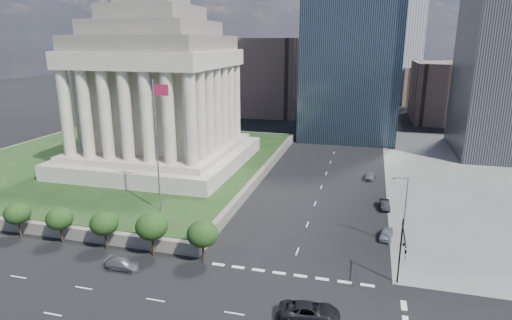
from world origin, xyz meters
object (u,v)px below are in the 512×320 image
(pickup_truck, at_px, (309,312))
(parked_sedan_far, at_px, (370,175))
(war_memorial, at_px, (157,70))
(parked_sedan_near, at_px, (386,234))
(suv_grey, at_px, (123,264))
(traffic_signal_ne, at_px, (402,249))
(parked_sedan_mid, at_px, (385,205))
(street_lamp_north, at_px, (404,208))
(flagpole, at_px, (157,140))

(pickup_truck, distance_m, parked_sedan_far, 48.74)
(war_memorial, xyz_separation_m, parked_sedan_near, (45.50, -20.88, -20.70))
(war_memorial, height_order, suv_grey, war_memorial)
(war_memorial, bearing_deg, parked_sedan_far, 8.65)
(traffic_signal_ne, bearing_deg, parked_sedan_mid, 92.29)
(parked_sedan_mid, bearing_deg, street_lamp_north, -86.72)
(war_memorial, xyz_separation_m, traffic_signal_ne, (46.50, -34.30, -16.15))
(flagpole, relative_size, suv_grey, 4.50)
(traffic_signal_ne, relative_size, street_lamp_north, 0.80)
(suv_grey, height_order, parked_sedan_near, parked_sedan_near)
(parked_sedan_far, bearing_deg, street_lamp_north, -73.97)
(street_lamp_north, xyz_separation_m, parked_sedan_near, (-1.83, 2.12, -4.96))
(traffic_signal_ne, bearing_deg, parked_sedan_far, 94.90)
(suv_grey, xyz_separation_m, parked_sedan_mid, (31.44, 28.80, 0.06))
(flagpole, xyz_separation_m, pickup_truck, (25.41, -17.89, -12.25))
(pickup_truck, bearing_deg, flagpole, 45.16)
(street_lamp_north, height_order, suv_grey, street_lamp_north)
(parked_sedan_far, bearing_deg, flagpole, -127.57)
(flagpole, relative_size, pickup_truck, 3.23)
(flagpole, bearing_deg, parked_sedan_mid, 23.83)
(flagpole, distance_m, suv_grey, 18.90)
(flagpole, xyz_separation_m, suv_grey, (1.89, -14.08, -12.47))
(flagpole, distance_m, street_lamp_north, 35.95)
(war_memorial, distance_m, traffic_signal_ne, 60.00)
(war_memorial, distance_m, parked_sedan_near, 54.17)
(street_lamp_north, bearing_deg, war_memorial, 154.08)
(war_memorial, relative_size, flagpole, 1.95)
(traffic_signal_ne, xyz_separation_m, pickup_truck, (-8.91, -7.59, -4.39))
(flagpole, xyz_separation_m, traffic_signal_ne, (34.33, -10.30, -7.86))
(suv_grey, bearing_deg, war_memorial, 21.39)
(parked_sedan_near, bearing_deg, flagpole, -166.97)
(pickup_truck, xyz_separation_m, parked_sedan_mid, (7.91, 32.61, -0.15))
(pickup_truck, xyz_separation_m, suv_grey, (-23.53, 3.81, -0.22))
(war_memorial, xyz_separation_m, suv_grey, (14.06, -38.08, -20.75))
(flagpole, height_order, pickup_truck, flagpole)
(pickup_truck, distance_m, parked_sedan_mid, 33.56)
(street_lamp_north, bearing_deg, flagpole, -178.37)
(pickup_truck, bearing_deg, traffic_signal_ne, -59.29)
(war_memorial, bearing_deg, flagpole, -63.11)
(suv_grey, bearing_deg, parked_sedan_far, -31.84)
(parked_sedan_near, bearing_deg, war_memorial, 163.03)
(suv_grey, xyz_separation_m, parked_sedan_far, (28.94, 44.63, 0.13))
(street_lamp_north, distance_m, parked_sedan_mid, 14.70)
(war_memorial, xyz_separation_m, parked_sedan_far, (43.00, 6.54, -20.62))
(flagpole, distance_m, pickup_truck, 33.41)
(flagpole, distance_m, traffic_signal_ne, 36.69)
(war_memorial, distance_m, street_lamp_north, 54.92)
(flagpole, relative_size, parked_sedan_far, 4.39)
(suv_grey, xyz_separation_m, parked_sedan_near, (31.44, 17.20, 0.06))
(traffic_signal_ne, distance_m, parked_sedan_near, 14.21)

